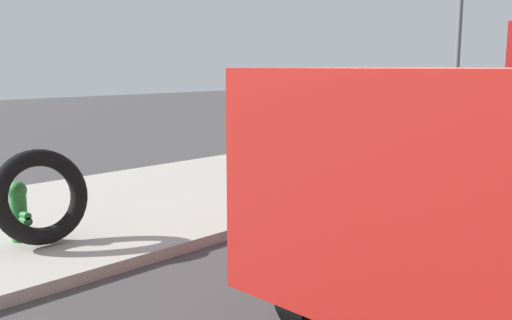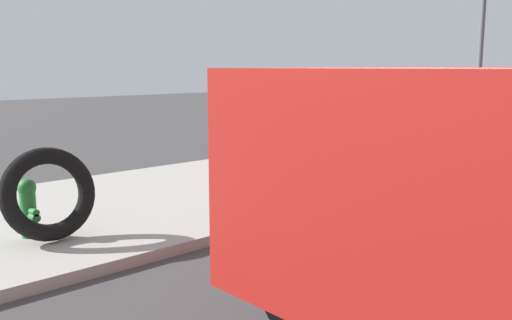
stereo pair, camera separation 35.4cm
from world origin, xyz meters
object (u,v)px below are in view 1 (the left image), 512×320
loose_tire (41,197)px  street_light_pole (458,54)px  stop_sign (264,114)px  fire_hydrant (19,210)px

loose_tire → street_light_pole: (10.63, -0.61, 1.95)m
stop_sign → street_light_pole: street_light_pole is taller
loose_tire → stop_sign: size_ratio=0.55×
fire_hydrant → loose_tire: bearing=-66.2°
loose_tire → street_light_pole: size_ratio=0.24×
fire_hydrant → street_light_pole: bearing=-5.0°
stop_sign → loose_tire: bearing=162.7°
street_light_pole → loose_tire: bearing=176.7°
loose_tire → street_light_pole: street_light_pole is taller
loose_tire → stop_sign: 3.39m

